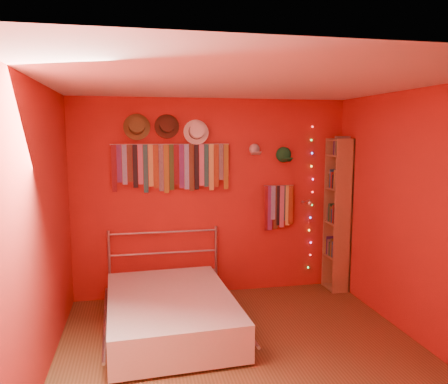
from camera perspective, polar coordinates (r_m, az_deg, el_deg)
ground at (r=4.32m, az=2.92°, el=-20.86°), size 3.50×3.50×0.00m
back_wall at (r=5.57m, az=-1.48°, el=-0.74°), size 3.50×0.02×2.50m
right_wall at (r=4.64m, az=24.49°, el=-3.14°), size 0.02×3.50×2.50m
left_wall at (r=3.85m, az=-23.19°, el=-5.18°), size 0.02×3.50×2.50m
ceiling at (r=3.82m, az=3.18°, el=14.20°), size 3.50×3.50×0.02m
tie_rack at (r=5.39m, az=-6.79°, el=3.49°), size 1.45×0.03×0.60m
small_tie_rack at (r=5.74m, az=7.15°, el=-1.74°), size 0.40×0.03×0.60m
fedora_olive at (r=5.33m, az=-11.33°, el=8.43°), size 0.32×0.17×0.32m
fedora_brown at (r=5.34m, az=-7.45°, el=8.59°), size 0.30×0.16×0.29m
fedora_white at (r=5.38m, az=-3.61°, el=7.91°), size 0.31×0.17×0.31m
cap_white at (r=5.58m, az=4.00°, el=5.59°), size 0.16×0.20×0.16m
cap_green at (r=5.70m, az=7.79°, el=4.84°), size 0.19×0.24×0.19m
fairy_lights at (r=5.91m, az=11.30°, el=-0.85°), size 0.06×0.02×1.92m
reading_lamp at (r=5.71m, az=10.99°, el=-1.41°), size 0.07×0.28×0.08m
bookshelf at (r=5.92m, az=14.93°, el=-2.78°), size 0.25×0.34×2.00m
bed at (r=4.77m, az=-7.02°, el=-15.26°), size 1.44×1.89×0.90m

